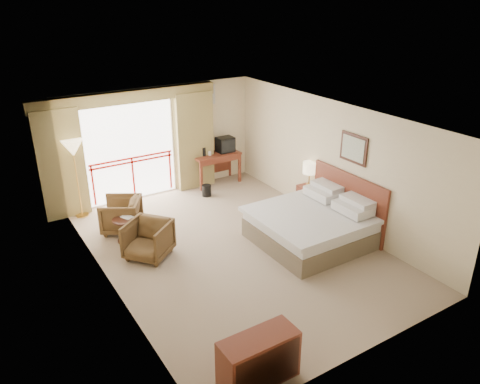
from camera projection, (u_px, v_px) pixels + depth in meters
floor at (235, 248)px, 9.44m from camera, size 7.00×7.00×0.00m
ceiling at (234, 117)px, 8.37m from camera, size 7.00×7.00×0.00m
wall_back at (161, 141)px, 11.62m from camera, size 5.00×0.00×5.00m
wall_front at (372, 273)px, 6.19m from camera, size 5.00×0.00×5.00m
wall_left at (105, 218)px, 7.68m from camera, size 0.00×7.00×7.00m
wall_right at (332, 163)px, 10.13m from camera, size 0.00×7.00×7.00m
balcony_door at (131, 152)px, 11.28m from camera, size 2.40×0.00×2.40m
balcony_railing at (132, 167)px, 11.41m from camera, size 2.09×0.03×1.02m
curtain_left at (61, 164)px, 10.35m from camera, size 1.00×0.26×2.50m
curtain_right at (194, 141)px, 11.96m from camera, size 1.00×0.26×2.50m
valance at (127, 97)px, 10.66m from camera, size 4.40×0.22×0.28m
hvac_vent at (206, 95)px, 11.84m from camera, size 0.50×0.04×0.50m
bed at (312, 225)px, 9.56m from camera, size 2.13×2.06×0.97m
headboard at (348, 202)px, 9.92m from camera, size 0.06×2.10×1.30m
framed_art at (354, 149)px, 9.45m from camera, size 0.04×0.72×0.60m
nightstand at (309, 199)px, 10.95m from camera, size 0.45×0.52×0.61m
table_lamp at (310, 168)px, 10.69m from camera, size 0.32×0.32×0.56m
phone at (313, 188)px, 10.67m from camera, size 0.20×0.16×0.09m
desk at (215, 160)px, 12.44m from camera, size 1.27×0.61×0.83m
tv at (225, 145)px, 12.39m from camera, size 0.44×0.35×0.40m
coffee_maker at (204, 152)px, 12.11m from camera, size 0.13×0.13×0.23m
cup at (210, 154)px, 12.17m from camera, size 0.08×0.08×0.11m
wastebasket at (207, 191)px, 11.79m from camera, size 0.26×0.26×0.29m
armchair_far at (123, 230)px, 10.16m from camera, size 1.10×1.09×0.74m
armchair_near at (150, 256)px, 9.17m from camera, size 1.12×1.12×0.74m
side_table at (124, 226)px, 9.57m from camera, size 0.47×0.47×0.51m
book at (124, 219)px, 9.50m from camera, size 0.25×0.28×0.02m
floor_lamp at (73, 151)px, 10.19m from camera, size 0.46×0.46×1.82m
dresser at (259, 359)px, 6.12m from camera, size 1.07×0.45×0.71m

